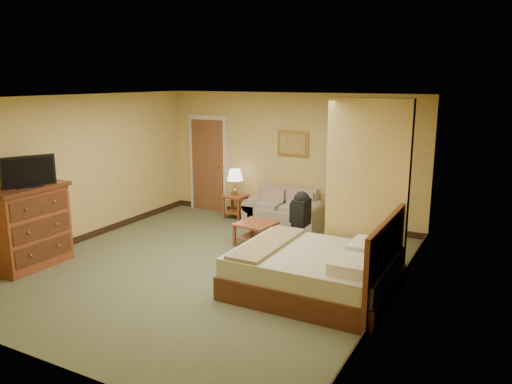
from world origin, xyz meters
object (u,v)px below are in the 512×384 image
Objects in this scene: bed at (318,271)px; coffee_table at (256,229)px; dresser at (30,226)px; loveseat at (283,214)px.

coffee_table is at bearing 140.23° from bed.
dresser is 0.60× the size of bed.
dresser is (-2.54, -3.79, 0.40)m from loveseat.
bed is (1.70, -1.42, 0.03)m from coffee_table.
bed reaches higher than loveseat.
loveseat is 2.18× the size of coffee_table.
dresser reaches higher than loveseat.
coffee_table is 2.22m from bed.
dresser is at bearing -123.82° from loveseat.
bed is (1.75, -2.67, 0.07)m from loveseat.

